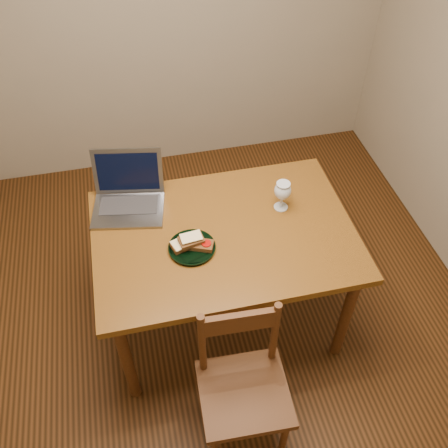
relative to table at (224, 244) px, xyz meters
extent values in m
cube|color=black|center=(-0.09, -0.01, -0.66)|extent=(3.20, 3.20, 0.02)
cube|color=#482A0C|center=(0.00, 0.00, 0.07)|extent=(1.30, 0.90, 0.04)
cylinder|color=#39210B|center=(-0.57, -0.37, -0.30)|extent=(0.06, 0.06, 0.70)
cylinder|color=#39210B|center=(0.57, -0.37, -0.30)|extent=(0.06, 0.06, 0.70)
cylinder|color=#39210B|center=(-0.57, 0.37, -0.30)|extent=(0.06, 0.06, 0.70)
cylinder|color=#39210B|center=(0.57, 0.37, -0.30)|extent=(0.06, 0.06, 0.70)
cube|color=#39210B|center=(-0.06, -0.69, -0.24)|extent=(0.42, 0.40, 0.04)
cube|color=#39210B|center=(-0.05, -0.54, 0.11)|extent=(0.33, 0.04, 0.11)
cylinder|color=black|center=(-0.17, -0.07, 0.10)|extent=(0.23, 0.23, 0.02)
cube|color=slate|center=(-0.45, 0.25, 0.09)|extent=(0.40, 0.31, 0.02)
cube|color=slate|center=(-0.42, 0.41, 0.22)|extent=(0.37, 0.14, 0.25)
cube|color=black|center=(-0.42, 0.41, 0.22)|extent=(0.32, 0.11, 0.20)
camera|label=1|loc=(-0.37, -1.64, 1.91)|focal=40.00mm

